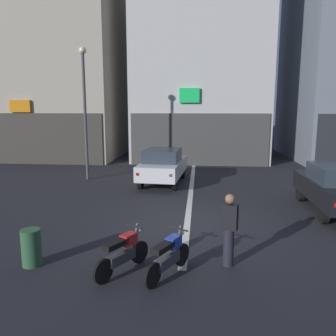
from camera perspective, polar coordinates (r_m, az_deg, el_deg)
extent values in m
plane|color=#232328|center=(10.58, 3.24, -9.47)|extent=(120.00, 120.00, 0.00)
cube|color=silver|center=(16.36, 4.04, -2.41)|extent=(0.20, 18.00, 0.01)
cube|color=#B2A893|center=(27.02, -17.03, 17.37)|extent=(8.23, 8.84, 14.30)
cube|color=#3E3A33|center=(22.77, -20.56, 4.58)|extent=(7.90, 0.10, 3.20)
cube|color=orange|center=(23.17, -23.60, 9.51)|extent=(1.31, 0.16, 0.75)
cube|color=silver|center=(25.30, 5.52, 20.66)|extent=(8.77, 8.06, 16.38)
cube|color=#454543|center=(20.89, 5.22, 4.74)|extent=(8.42, 0.10, 3.20)
cube|color=#1EE566|center=(20.75, 3.62, 12.08)|extent=(1.19, 0.16, 0.86)
cylinder|color=black|center=(17.50, -2.49, -0.50)|extent=(0.23, 0.65, 0.64)
cylinder|color=black|center=(17.24, 2.55, -0.67)|extent=(0.23, 0.65, 0.64)
cylinder|color=black|center=(15.02, -4.63, -2.31)|extent=(0.23, 0.65, 0.64)
cylinder|color=black|center=(14.72, 1.23, -2.54)|extent=(0.23, 0.65, 0.64)
cube|color=silver|center=(16.02, -0.80, 0.07)|extent=(2.08, 4.23, 0.66)
cube|color=#2D3842|center=(15.78, -0.90, 2.16)|extent=(1.70, 2.09, 0.56)
cube|color=red|center=(14.23, -5.10, -1.04)|extent=(0.14, 0.07, 0.12)
cube|color=red|center=(13.93, 0.50, -1.24)|extent=(0.14, 0.07, 0.12)
cylinder|color=black|center=(14.03, 21.34, -3.88)|extent=(0.19, 0.64, 0.64)
cylinder|color=black|center=(11.63, 24.70, -6.93)|extent=(0.19, 0.64, 0.64)
cube|color=black|center=(12.97, 26.27, -3.39)|extent=(1.80, 4.12, 0.66)
cube|color=red|center=(10.88, 26.44, -5.58)|extent=(0.14, 0.06, 0.12)
cylinder|color=black|center=(22.13, 9.55, 1.61)|extent=(0.27, 0.66, 0.64)
cylinder|color=black|center=(21.86, 5.57, 1.60)|extent=(0.27, 0.66, 0.64)
cylinder|color=black|center=(24.66, 8.30, 2.50)|extent=(0.27, 0.66, 0.64)
cylinder|color=black|center=(24.42, 4.72, 2.50)|extent=(0.27, 0.66, 0.64)
cube|color=#1E38BF|center=(23.20, 7.04, 3.13)|extent=(2.30, 4.30, 0.66)
cube|color=#2D3842|center=(23.28, 7.01, 4.67)|extent=(1.80, 2.16, 0.56)
cube|color=red|center=(25.29, 7.87, 3.80)|extent=(0.15, 0.08, 0.12)
cube|color=red|center=(25.08, 4.70, 3.81)|extent=(0.15, 0.08, 0.12)
cylinder|color=#47474C|center=(17.12, -13.72, 8.02)|extent=(0.14, 0.14, 6.00)
sphere|color=beige|center=(17.31, -14.18, 18.60)|extent=(0.36, 0.36, 0.36)
cylinder|color=black|center=(8.08, -4.76, -13.91)|extent=(0.32, 0.48, 0.52)
cylinder|color=black|center=(7.33, -10.84, -16.70)|extent=(0.32, 0.48, 0.52)
cube|color=#38383D|center=(7.62, -7.92, -14.63)|extent=(0.54, 0.74, 0.22)
cube|color=black|center=(7.37, -8.85, -12.54)|extent=(0.49, 0.63, 0.12)
cube|color=red|center=(7.66, -6.63, -11.77)|extent=(0.37, 0.42, 0.24)
cylinder|color=#4C4C51|center=(7.83, -5.53, -11.77)|extent=(0.18, 0.24, 0.70)
cylinder|color=black|center=(7.66, -5.97, -9.71)|extent=(0.49, 0.31, 0.04)
sphere|color=silver|center=(7.86, -4.93, -10.36)|extent=(0.12, 0.12, 0.12)
cylinder|color=black|center=(7.93, 2.37, -14.37)|extent=(0.30, 0.49, 0.52)
cylinder|color=black|center=(7.06, -2.61, -17.62)|extent=(0.30, 0.49, 0.52)
cube|color=#38383D|center=(7.40, -0.17, -15.29)|extent=(0.52, 0.75, 0.22)
cube|color=black|center=(7.14, -0.88, -13.21)|extent=(0.47, 0.63, 0.12)
cube|color=#233DB7|center=(7.47, 0.92, -12.29)|extent=(0.36, 0.42, 0.24)
cylinder|color=#4C4C51|center=(7.66, 1.81, -12.23)|extent=(0.17, 0.24, 0.70)
cylinder|color=black|center=(7.48, 1.50, -10.15)|extent=(0.50, 0.29, 0.04)
sphere|color=silver|center=(7.70, 2.31, -10.77)|extent=(0.12, 0.12, 0.12)
cylinder|color=#23232D|center=(7.99, 10.13, -12.99)|extent=(0.24, 0.24, 0.86)
cube|color=black|center=(7.74, 10.30, -8.08)|extent=(0.41, 0.32, 0.58)
sphere|color=#9E7051|center=(7.62, 10.39, -5.15)|extent=(0.22, 0.22, 0.22)
cylinder|color=#2D5938|center=(8.47, -21.98, -12.29)|extent=(0.44, 0.44, 0.85)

